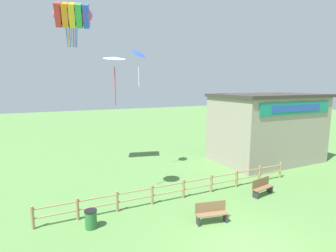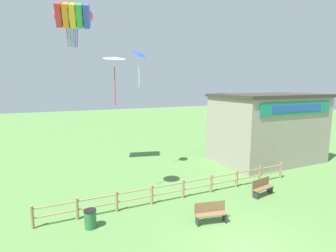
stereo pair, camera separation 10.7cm
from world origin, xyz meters
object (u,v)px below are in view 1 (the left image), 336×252
park_bench_near_fence (211,212)px  kite_rainbow_parafoil (73,15)px  seaside_building (267,127)px  trash_bin (91,219)px  park_bench_by_building (262,187)px  kite_white_delta (114,59)px  kite_blue_delta (138,54)px

park_bench_near_fence → kite_rainbow_parafoil: size_ratio=0.50×
seaside_building → park_bench_near_fence: bearing=-146.7°
trash_bin → kite_rainbow_parafoil: bearing=85.7°
park_bench_near_fence → park_bench_by_building: size_ratio=1.00×
kite_rainbow_parafoil → trash_bin: bearing=-94.3°
seaside_building → kite_white_delta: kite_white_delta is taller
park_bench_near_fence → kite_blue_delta: 11.23m
park_bench_by_building → trash_bin: 9.46m
seaside_building → trash_bin: 15.91m
park_bench_by_building → kite_rainbow_parafoil: size_ratio=0.50×
seaside_building → trash_bin: size_ratio=10.33×
trash_bin → kite_white_delta: size_ratio=0.32×
seaside_building → park_bench_near_fence: size_ratio=5.60×
park_bench_by_building → kite_blue_delta: kite_blue_delta is taller
park_bench_by_building → kite_blue_delta: 11.46m
park_bench_near_fence → trash_bin: size_ratio=1.84×
trash_bin → kite_white_delta: (1.89, 2.50, 7.15)m
park_bench_by_building → kite_white_delta: size_ratio=0.59×
park_bench_by_building → kite_blue_delta: bearing=126.1°
trash_bin → kite_rainbow_parafoil: size_ratio=0.27×
seaside_building → kite_white_delta: bearing=-170.6°
trash_bin → seaside_building: bearing=17.3°
kite_white_delta → park_bench_near_fence: bearing=-54.0°
park_bench_near_fence → kite_blue_delta: bearing=94.1°
kite_blue_delta → seaside_building: bearing=-8.2°
park_bench_by_building → trash_bin: park_bench_by_building is taller
park_bench_by_building → kite_white_delta: (-7.55, 3.09, 7.07)m
park_bench_near_fence → kite_rainbow_parafoil: 15.43m
seaside_building → park_bench_by_building: bearing=-136.7°
seaside_building → park_bench_by_building: size_ratio=5.62×
seaside_building → park_bench_near_fence: 12.14m
trash_bin → kite_blue_delta: (4.48, 6.19, 7.88)m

